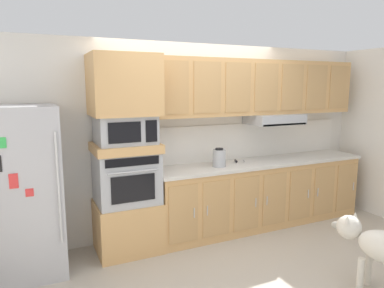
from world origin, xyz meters
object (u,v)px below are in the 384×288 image
Objects in this scene: screwdriver at (237,161)px; dog at (378,245)px; built_in_oven at (126,177)px; electric_kettle at (219,158)px; refrigerator at (22,192)px; microwave at (125,129)px.

screwdriver is 2.03m from dog.
dog is at bearing -44.09° from built_in_oven.
refrigerator is at bearing -179.49° from electric_kettle.
microwave reaches higher than screwdriver.
built_in_oven is at bearing -176.71° from screwdriver.
built_in_oven is 2.70m from dog.
microwave reaches higher than dog.
refrigerator is 3.53m from dog.
dog is (1.91, -1.85, -0.99)m from microwave.
built_in_oven is at bearing 3.52° from refrigerator.
built_in_oven is 1.22m from electric_kettle.
screwdriver is at bearing 3.38° from refrigerator.
electric_kettle is at bearing 6.71° from dog.
electric_kettle reaches higher than screwdriver.
microwave is (1.10, 0.07, 0.58)m from refrigerator.
refrigerator is 2.73× the size of microwave.
dog is at bearing -79.77° from screwdriver.
refrigerator is 11.07× the size of screwdriver.
built_in_oven is at bearing 31.31° from dog.
built_in_oven is 0.73× the size of dog.
electric_kettle is 0.25× the size of dog.
refrigerator is 1.10m from built_in_oven.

